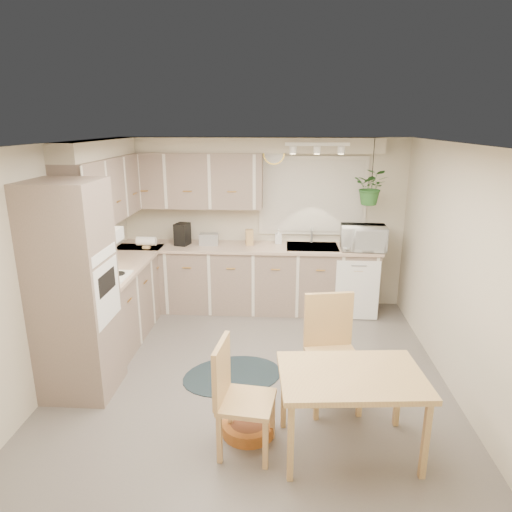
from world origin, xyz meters
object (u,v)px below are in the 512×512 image
object	(u,v)px
chair_left	(247,399)
chair_back	(334,355)
dining_table	(349,413)
microwave	(363,235)
braided_rug	(233,375)
pet_bed	(248,427)

from	to	relation	value
chair_left	chair_back	bearing A→B (deg)	138.96
dining_table	microwave	distance (m)	2.97
dining_table	braided_rug	distance (m)	1.55
chair_left	braided_rug	world-z (taller)	chair_left
chair_left	dining_table	bearing A→B (deg)	100.17
chair_left	chair_back	distance (m)	1.01
dining_table	braided_rug	bearing A→B (deg)	134.68
dining_table	chair_back	bearing A→B (deg)	96.18
chair_left	microwave	size ratio (longest dim) A/B	1.61
microwave	chair_left	bearing A→B (deg)	-112.33
dining_table	pet_bed	xyz separation A→B (m)	(-0.83, 0.17, -0.30)
braided_rug	pet_bed	xyz separation A→B (m)	(0.24, -0.91, 0.05)
chair_back	microwave	size ratio (longest dim) A/B	1.78
braided_rug	pet_bed	size ratio (longest dim) A/B	2.31
braided_rug	microwave	distance (m)	2.61
dining_table	chair_back	size ratio (longest dim) A/B	1.07
dining_table	microwave	size ratio (longest dim) A/B	1.90
dining_table	chair_left	distance (m)	0.83
chair_back	pet_bed	xyz separation A→B (m)	(-0.76, -0.46, -0.47)
pet_bed	microwave	distance (m)	3.16
dining_table	pet_bed	bearing A→B (deg)	168.38
chair_back	braided_rug	bearing A→B (deg)	-34.39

